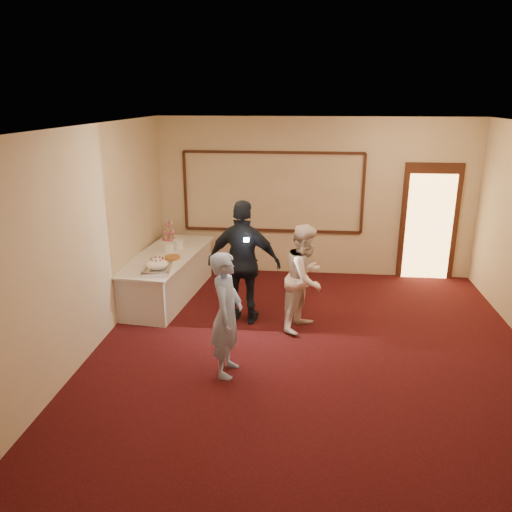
# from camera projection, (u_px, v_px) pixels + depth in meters

# --- Properties ---
(floor) EXTENTS (7.00, 7.00, 0.00)m
(floor) POSITION_uv_depth(u_px,v_px,m) (312.00, 360.00, 6.62)
(floor) COLOR black
(floor) RESTS_ON ground
(room_walls) EXTENTS (6.04, 7.04, 3.02)m
(room_walls) POSITION_uv_depth(u_px,v_px,m) (318.00, 211.00, 6.00)
(room_walls) COLOR beige
(room_walls) RESTS_ON floor
(wall_molding) EXTENTS (3.45, 0.04, 1.55)m
(wall_molding) POSITION_uv_depth(u_px,v_px,m) (273.00, 192.00, 9.50)
(wall_molding) COLOR black
(wall_molding) RESTS_ON room_walls
(doorway) EXTENTS (1.05, 0.07, 2.20)m
(doorway) POSITION_uv_depth(u_px,v_px,m) (429.00, 223.00, 9.35)
(doorway) COLOR black
(doorway) RESTS_ON floor
(buffet_table) EXTENTS (1.23, 2.60, 0.77)m
(buffet_table) POSITION_uv_depth(u_px,v_px,m) (167.00, 276.00, 8.62)
(buffet_table) COLOR silver
(buffet_table) RESTS_ON floor
(pavlova_tray) EXTENTS (0.47, 0.60, 0.21)m
(pavlova_tray) POSITION_uv_depth(u_px,v_px,m) (157.00, 266.00, 7.64)
(pavlova_tray) COLOR silver
(pavlova_tray) RESTS_ON buffet_table
(cupcake_stand) EXTENTS (0.28, 0.28, 0.41)m
(cupcake_stand) POSITION_uv_depth(u_px,v_px,m) (169.00, 232.00, 9.34)
(cupcake_stand) COLOR #EF5C91
(cupcake_stand) RESTS_ON buffet_table
(plate_stack_a) EXTENTS (0.17, 0.17, 0.15)m
(plate_stack_a) POSITION_uv_depth(u_px,v_px,m) (169.00, 248.00, 8.61)
(plate_stack_a) COLOR white
(plate_stack_a) RESTS_ON buffet_table
(plate_stack_b) EXTENTS (0.19, 0.19, 0.16)m
(plate_stack_b) POSITION_uv_depth(u_px,v_px,m) (178.00, 244.00, 8.81)
(plate_stack_b) COLOR white
(plate_stack_b) RESTS_ON buffet_table
(tart) EXTENTS (0.30, 0.30, 0.06)m
(tart) POSITION_uv_depth(u_px,v_px,m) (172.00, 258.00, 8.23)
(tart) COLOR white
(tart) RESTS_ON buffet_table
(man) EXTENTS (0.43, 0.61, 1.59)m
(man) POSITION_uv_depth(u_px,v_px,m) (227.00, 315.00, 6.10)
(man) COLOR #9DBFF5
(man) RESTS_ON floor
(woman) EXTENTS (0.88, 0.96, 1.61)m
(woman) POSITION_uv_depth(u_px,v_px,m) (305.00, 278.00, 7.31)
(woman) COLOR white
(woman) RESTS_ON floor
(guest) EXTENTS (1.16, 0.59, 1.91)m
(guest) POSITION_uv_depth(u_px,v_px,m) (244.00, 263.00, 7.49)
(guest) COLOR black
(guest) RESTS_ON floor
(camera_flash) EXTENTS (0.08, 0.05, 0.05)m
(camera_flash) POSITION_uv_depth(u_px,v_px,m) (246.00, 240.00, 7.06)
(camera_flash) COLOR white
(camera_flash) RESTS_ON guest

